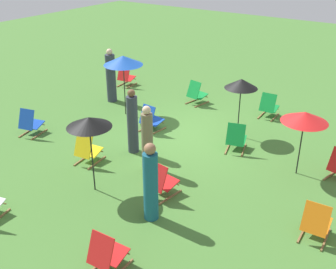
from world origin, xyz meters
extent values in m
plane|color=#477A33|center=(0.00, 0.00, 0.00)|extent=(40.00, 40.00, 0.00)
cube|color=olive|center=(-4.02, -0.06, 0.02)|extent=(0.19, 0.75, 0.04)
cube|color=olive|center=(-4.59, 2.48, 0.02)|extent=(0.08, 0.76, 0.04)
cube|color=olive|center=(-4.15, 2.50, 0.02)|extent=(0.08, 0.76, 0.04)
cube|color=orange|center=(-4.37, 2.39, 0.27)|extent=(0.50, 0.46, 0.13)
cube|color=orange|center=(-4.38, 2.69, 0.55)|extent=(0.49, 0.27, 0.57)
cylinder|color=olive|center=(-4.36, 2.19, 0.20)|extent=(0.44, 0.05, 0.03)
cube|color=olive|center=(0.94, 0.40, 0.02)|extent=(0.12, 0.76, 0.04)
cube|color=olive|center=(1.38, 0.34, 0.02)|extent=(0.12, 0.76, 0.04)
cube|color=#1947B7|center=(1.15, 0.27, 0.27)|extent=(0.53, 0.49, 0.13)
cube|color=#1947B7|center=(1.18, 0.57, 0.55)|extent=(0.51, 0.30, 0.57)
cylinder|color=olive|center=(1.12, 0.07, 0.20)|extent=(0.44, 0.08, 0.03)
cube|color=olive|center=(-1.70, 0.01, 0.02)|extent=(0.25, 0.74, 0.04)
cube|color=olive|center=(-1.28, 0.14, 0.02)|extent=(0.25, 0.74, 0.04)
cube|color=#148C38|center=(-1.46, -0.02, 0.27)|extent=(0.58, 0.55, 0.13)
cube|color=#148C38|center=(-1.54, 0.27, 0.55)|extent=(0.53, 0.37, 0.57)
cylinder|color=olive|center=(-1.40, -0.21, 0.20)|extent=(0.43, 0.15, 0.03)
cube|color=olive|center=(4.22, -2.41, 0.02)|extent=(0.13, 0.76, 0.04)
cube|color=olive|center=(4.66, -2.36, 0.02)|extent=(0.13, 0.76, 0.04)
cube|color=red|center=(4.45, -2.49, 0.27)|extent=(0.53, 0.49, 0.13)
cube|color=red|center=(4.41, -2.19, 0.55)|extent=(0.51, 0.30, 0.57)
cylinder|color=olive|center=(4.48, -2.68, 0.20)|extent=(0.44, 0.08, 0.03)
cube|color=olive|center=(0.97, -2.28, 0.02)|extent=(0.17, 0.75, 0.04)
cube|color=olive|center=(1.40, -2.36, 0.02)|extent=(0.17, 0.75, 0.04)
cube|color=#148C38|center=(1.16, -2.41, 0.27)|extent=(0.55, 0.51, 0.13)
cube|color=#148C38|center=(1.22, -2.12, 0.55)|extent=(0.52, 0.33, 0.57)
cylinder|color=olive|center=(1.13, -2.61, 0.20)|extent=(0.44, 0.11, 0.03)
cube|color=olive|center=(-1.44, 5.43, 0.02)|extent=(0.07, 0.76, 0.04)
cube|color=red|center=(-1.66, 5.32, 0.27)|extent=(0.50, 0.46, 0.13)
cube|color=red|center=(-1.67, 5.61, 0.55)|extent=(0.49, 0.27, 0.57)
cylinder|color=olive|center=(-1.65, 5.12, 0.20)|extent=(0.44, 0.05, 0.03)
cube|color=olive|center=(-1.32, 3.02, 0.02)|extent=(0.14, 0.76, 0.04)
cube|color=olive|center=(-0.88, 2.96, 0.02)|extent=(0.14, 0.76, 0.04)
cube|color=red|center=(-1.11, 2.89, 0.27)|extent=(0.53, 0.49, 0.13)
cube|color=red|center=(-1.07, 3.19, 0.55)|extent=(0.51, 0.31, 0.57)
cylinder|color=olive|center=(-1.14, 2.69, 0.20)|extent=(0.44, 0.09, 0.03)
cube|color=olive|center=(-1.56, -2.62, 0.02)|extent=(0.07, 0.76, 0.04)
cube|color=olive|center=(-1.12, -2.60, 0.02)|extent=(0.07, 0.76, 0.04)
cube|color=#148C38|center=(-1.33, -2.71, 0.27)|extent=(0.50, 0.46, 0.13)
cube|color=#148C38|center=(-1.35, -2.41, 0.55)|extent=(0.49, 0.27, 0.57)
cylinder|color=olive|center=(-1.32, -2.91, 0.20)|extent=(0.44, 0.05, 0.03)
cube|color=olive|center=(3.70, 2.54, 0.02)|extent=(0.22, 0.75, 0.04)
cube|color=olive|center=(4.13, 2.64, 0.02)|extent=(0.22, 0.75, 0.04)
cube|color=#1947B7|center=(3.94, 2.49, 0.27)|extent=(0.57, 0.53, 0.13)
cube|color=#1947B7|center=(3.87, 2.78, 0.55)|extent=(0.52, 0.35, 0.57)
cylinder|color=olive|center=(3.99, 2.30, 0.20)|extent=(0.43, 0.13, 0.03)
cube|color=olive|center=(1.13, 2.81, 0.02)|extent=(0.14, 0.76, 0.04)
cube|color=olive|center=(1.56, 2.87, 0.02)|extent=(0.14, 0.76, 0.04)
cube|color=yellow|center=(1.36, 2.74, 0.27)|extent=(0.53, 0.49, 0.13)
cube|color=yellow|center=(1.32, 3.04, 0.55)|extent=(0.51, 0.31, 0.57)
cylinder|color=olive|center=(1.38, 2.55, 0.20)|extent=(0.44, 0.09, 0.03)
cylinder|color=black|center=(-1.14, -0.74, 0.86)|extent=(0.03, 0.03, 1.72)
cone|color=black|center=(-1.14, -0.74, 1.61)|extent=(0.93, 0.93, 0.27)
cylinder|color=black|center=(-3.28, 0.35, 0.81)|extent=(0.03, 0.03, 1.62)
cone|color=red|center=(-3.28, 0.35, 1.52)|extent=(1.10, 1.10, 0.25)
cylinder|color=black|center=(2.63, -0.14, 0.96)|extent=(0.03, 0.03, 1.93)
cone|color=#194CB2|center=(2.63, -0.14, 1.81)|extent=(1.24, 1.24, 0.29)
cylinder|color=black|center=(0.32, 3.72, 0.90)|extent=(0.03, 0.03, 1.81)
cone|color=black|center=(0.32, 3.72, 1.71)|extent=(0.99, 0.99, 0.23)
cylinder|color=#333847|center=(0.77, 1.74, 0.79)|extent=(0.39, 0.39, 1.59)
sphere|color=brown|center=(0.77, 1.74, 1.68)|extent=(0.20, 0.20, 0.20)
cylinder|color=#72664C|center=(-0.12, 2.26, 0.75)|extent=(0.36, 0.36, 1.50)
sphere|color=beige|center=(-0.12, 2.26, 1.60)|extent=(0.21, 0.21, 0.21)
cylinder|color=#195972|center=(-1.39, 3.82, 0.76)|extent=(0.39, 0.39, 1.51)
sphere|color=#936647|center=(-1.39, 3.82, 1.62)|extent=(0.24, 0.24, 0.24)
cylinder|color=#333847|center=(3.79, -0.79, 0.84)|extent=(0.38, 0.38, 1.68)
sphere|color=beige|center=(3.79, -0.79, 1.77)|extent=(0.21, 0.21, 0.21)
camera|label=1|loc=(-5.64, 9.37, 5.31)|focal=43.97mm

